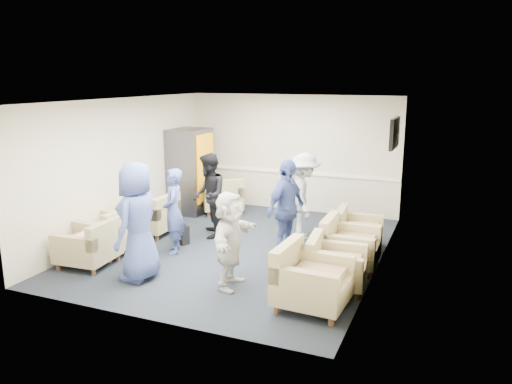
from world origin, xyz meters
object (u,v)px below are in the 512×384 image
at_px(armchair_right_far, 356,232).
at_px(person_front_left, 138,221).
at_px(armchair_right_midnear, 333,266).
at_px(person_mid_left, 173,211).
at_px(armchair_right_midfar, 347,246).
at_px(person_mid_right, 286,209).
at_px(armchair_left_near, 91,247).
at_px(person_front_right, 230,240).
at_px(vending_machine, 191,171).
at_px(person_back_right, 304,196).
at_px(armchair_right_near, 309,282).
at_px(armchair_corner, 222,198).
at_px(armchair_left_mid, 110,234).
at_px(person_back_left, 209,196).
at_px(armchair_left_far, 154,217).

bearing_deg(armchair_right_far, person_front_left, 128.31).
distance_m(armchair_right_midnear, person_mid_left, 3.07).
height_order(armchair_right_midfar, person_mid_right, person_mid_right).
xyz_separation_m(armchair_left_near, person_front_right, (2.52, 0.12, 0.40)).
bearing_deg(vending_machine, person_mid_left, -66.79).
distance_m(armchair_left_near, person_front_right, 2.55).
relative_size(armchair_right_midfar, armchair_right_far, 1.05).
height_order(person_mid_left, person_front_right, person_mid_left).
distance_m(armchair_right_midnear, person_back_right, 2.43).
xyz_separation_m(armchair_right_near, armchair_right_far, (0.13, 2.63, -0.05)).
bearing_deg(armchair_right_near, armchair_corner, 42.54).
relative_size(person_mid_left, person_back_right, 0.91).
relative_size(vending_machine, person_back_right, 1.16).
height_order(armchair_right_near, person_mid_left, person_mid_left).
bearing_deg(armchair_left_near, person_mid_left, 135.31).
height_order(armchair_left_mid, person_mid_right, person_mid_right).
xyz_separation_m(armchair_left_mid, armchair_corner, (0.63, 3.25, -0.00)).
relative_size(armchair_right_midnear, person_back_left, 0.55).
bearing_deg(armchair_right_far, armchair_right_midnear, 176.03).
height_order(armchair_left_far, person_back_left, person_back_left).
height_order(armchair_right_midfar, person_mid_left, person_mid_left).
bearing_deg(person_front_right, armchair_left_near, 88.53).
bearing_deg(armchair_left_near, person_back_left, 149.07).
bearing_deg(armchair_right_near, person_back_right, 21.56).
relative_size(armchair_left_mid, person_back_left, 0.59).
xyz_separation_m(armchair_left_far, person_mid_right, (2.88, -0.22, 0.52)).
height_order(person_mid_left, person_back_left, person_back_left).
distance_m(armchair_right_near, person_back_left, 3.56).
distance_m(armchair_right_midfar, person_front_right, 2.09).
height_order(armchair_left_far, armchair_corner, armchair_corner).
relative_size(person_front_left, person_front_right, 1.26).
relative_size(armchair_right_near, vending_machine, 0.51).
relative_size(armchair_left_near, armchair_right_midnear, 0.98).
height_order(armchair_left_near, person_back_left, person_back_left).
distance_m(armchair_right_midnear, person_back_left, 3.26).
xyz_separation_m(armchair_right_near, person_back_right, (-0.96, 2.87, 0.47)).
bearing_deg(armchair_left_far, armchair_right_midfar, 85.63).
xyz_separation_m(armchair_right_far, person_front_left, (-2.86, -2.66, 0.61)).
bearing_deg(armchair_right_midnear, vending_machine, 48.21).
bearing_deg(armchair_right_near, person_mid_right, 31.22).
relative_size(person_mid_right, person_front_right, 1.17).
xyz_separation_m(person_front_left, person_mid_left, (-0.13, 1.23, -0.16)).
height_order(armchair_left_far, armchair_right_far, armchair_left_far).
bearing_deg(person_mid_left, vending_machine, 175.18).
height_order(armchair_right_near, armchair_right_midfar, armchair_right_near).
bearing_deg(person_back_right, armchair_left_mid, 106.33).
height_order(armchair_corner, person_mid_right, person_mid_right).
bearing_deg(armchair_right_far, armchair_right_midfar, 177.53).
relative_size(armchair_left_mid, person_mid_right, 0.56).
bearing_deg(armchair_right_far, armchair_left_far, 94.63).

